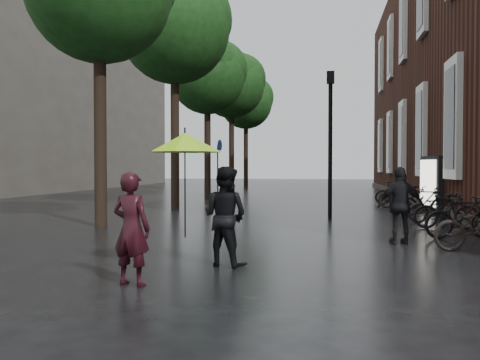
% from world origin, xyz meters
% --- Properties ---
extents(ground, '(120.00, 120.00, 0.00)m').
position_xyz_m(ground, '(0.00, 0.00, 0.00)').
color(ground, black).
extents(street_trees, '(4.33, 34.03, 8.91)m').
position_xyz_m(street_trees, '(-3.99, 15.91, 6.34)').
color(street_trees, black).
rests_on(street_trees, ground).
extents(person_burgundy, '(0.61, 0.47, 1.50)m').
position_xyz_m(person_burgundy, '(-0.85, 0.91, 0.75)').
color(person_burgundy, black).
rests_on(person_burgundy, ground).
extents(person_black, '(0.92, 0.82, 1.57)m').
position_xyz_m(person_black, '(0.12, 2.42, 0.79)').
color(person_black, black).
rests_on(person_black, ground).
extents(lime_umbrella, '(1.08, 1.08, 1.60)m').
position_xyz_m(lime_umbrella, '(-0.33, 1.69, 1.92)').
color(lime_umbrella, black).
rests_on(lime_umbrella, ground).
extents(pedestrian_walking, '(0.97, 0.52, 1.57)m').
position_xyz_m(pedestrian_walking, '(3.19, 5.23, 0.78)').
color(pedestrian_walking, black).
rests_on(pedestrian_walking, ground).
extents(parked_bicycles, '(2.01, 12.21, 0.98)m').
position_xyz_m(parked_bicycles, '(4.62, 10.02, 0.47)').
color(parked_bicycles, black).
rests_on(parked_bicycles, ground).
extents(ad_lightbox, '(0.29, 1.28, 1.93)m').
position_xyz_m(ad_lightbox, '(5.24, 12.43, 0.97)').
color(ad_lightbox, black).
rests_on(ad_lightbox, ground).
extents(lamp_post, '(0.23, 0.23, 4.43)m').
position_xyz_m(lamp_post, '(1.83, 10.10, 2.69)').
color(lamp_post, black).
rests_on(lamp_post, ground).
extents(cycle_sign, '(0.15, 0.51, 2.83)m').
position_xyz_m(cycle_sign, '(-3.21, 17.66, 1.87)').
color(cycle_sign, '#262628').
rests_on(cycle_sign, ground).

